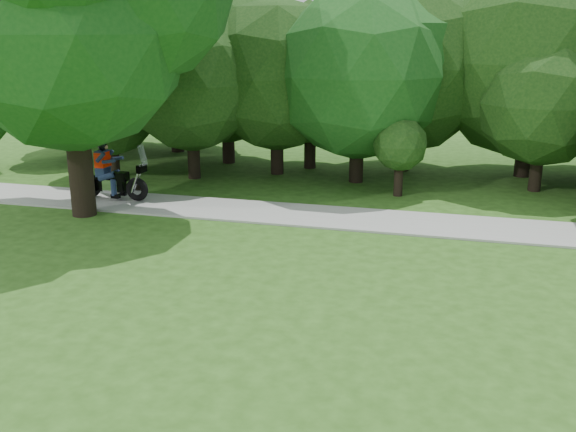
# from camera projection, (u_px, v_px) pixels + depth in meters

# --- Properties ---
(ground) EXTENTS (100.00, 100.00, 0.00)m
(ground) POSITION_uv_depth(u_px,v_px,m) (459.00, 378.00, 9.76)
(ground) COLOR #2B5117
(ground) RESTS_ON ground
(walkway) EXTENTS (60.00, 2.20, 0.06)m
(walkway) POSITION_uv_depth(u_px,v_px,m) (463.00, 227.00, 17.17)
(walkway) COLOR #A1A19B
(walkway) RESTS_ON ground
(tree_line) EXTENTS (39.80, 12.06, 7.92)m
(tree_line) POSITION_uv_depth(u_px,v_px,m) (483.00, 70.00, 22.43)
(tree_line) COLOR black
(tree_line) RESTS_ON ground
(big_tree_west) EXTENTS (8.64, 6.56, 9.96)m
(big_tree_west) POSITION_uv_depth(u_px,v_px,m) (72.00, 5.00, 17.14)
(big_tree_west) COLOR black
(big_tree_west) RESTS_ON ground
(touring_motorcycle) EXTENTS (2.36, 0.67, 1.80)m
(touring_motorcycle) POSITION_uv_depth(u_px,v_px,m) (109.00, 178.00, 19.75)
(touring_motorcycle) COLOR black
(touring_motorcycle) RESTS_ON walkway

